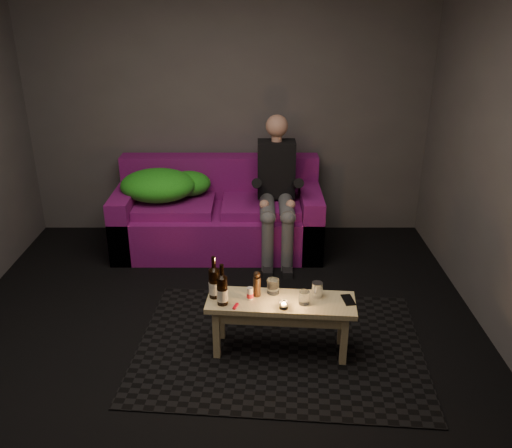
{
  "coord_description": "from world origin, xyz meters",
  "views": [
    {
      "loc": [
        0.28,
        -3.11,
        2.35
      ],
      "look_at": [
        0.28,
        1.07,
        0.55
      ],
      "focal_mm": 38.0,
      "sensor_mm": 36.0,
      "label": 1
    }
  ],
  "objects": [
    {
      "name": "steel_cup",
      "position": [
        0.7,
        0.12,
        0.47
      ],
      "size": [
        0.08,
        0.08,
        0.1
      ],
      "primitive_type": "cylinder",
      "rotation": [
        0.0,
        0.0,
        0.09
      ],
      "color": "silver",
      "rests_on": "coffee_table"
    },
    {
      "name": "tumbler_back",
      "position": [
        0.4,
        0.17,
        0.47
      ],
      "size": [
        0.11,
        0.11,
        0.1
      ],
      "primitive_type": "cylinder",
      "rotation": [
        0.0,
        0.0,
        -0.27
      ],
      "color": "white",
      "rests_on": "coffee_table"
    },
    {
      "name": "coffee_table",
      "position": [
        0.45,
        0.07,
        0.34
      ],
      "size": [
        1.04,
        0.4,
        0.41
      ],
      "rotation": [
        0.0,
        0.0,
        -0.08
      ],
      "color": "tan",
      "rests_on": "rug"
    },
    {
      "name": "red_lighter",
      "position": [
        0.14,
        -0.02,
        0.42
      ],
      "size": [
        0.04,
        0.07,
        0.01
      ],
      "primitive_type": "cube",
      "rotation": [
        0.0,
        0.0,
        -0.31
      ],
      "color": "red",
      "rests_on": "coffee_table"
    },
    {
      "name": "tealight",
      "position": [
        0.46,
        -0.03,
        0.44
      ],
      "size": [
        0.06,
        0.06,
        0.04
      ],
      "color": "white",
      "rests_on": "coffee_table"
    },
    {
      "name": "tumbler_front",
      "position": [
        0.6,
        0.03,
        0.46
      ],
      "size": [
        0.07,
        0.07,
        0.09
      ],
      "primitive_type": "cylinder",
      "rotation": [
        0.0,
        0.0,
        0.0
      ],
      "color": "white",
      "rests_on": "coffee_table"
    },
    {
      "name": "salt_shaker",
      "position": [
        0.24,
        0.08,
        0.46
      ],
      "size": [
        0.05,
        0.05,
        0.09
      ],
      "primitive_type": "cylinder",
      "rotation": [
        0.0,
        0.0,
        0.16
      ],
      "color": "silver",
      "rests_on": "coffee_table"
    },
    {
      "name": "sofa",
      "position": [
        -0.09,
        1.82,
        0.31
      ],
      "size": [
        1.97,
        0.89,
        0.85
      ],
      "color": "#7B1063",
      "rests_on": "floor"
    },
    {
      "name": "room",
      "position": [
        0.0,
        0.47,
        1.64
      ],
      "size": [
        4.5,
        4.5,
        4.5
      ],
      "color": "silver",
      "rests_on": "ground"
    },
    {
      "name": "green_blanket",
      "position": [
        -0.61,
        1.81,
        0.64
      ],
      "size": [
        0.87,
        0.59,
        0.3
      ],
      "color": "#21931A",
      "rests_on": "sofa"
    },
    {
      "name": "pepper_mill",
      "position": [
        0.28,
        0.13,
        0.49
      ],
      "size": [
        0.06,
        0.06,
        0.14
      ],
      "primitive_type": "cylinder",
      "rotation": [
        0.0,
        0.0,
        -0.21
      ],
      "color": "black",
      "rests_on": "coffee_table"
    },
    {
      "name": "beer_bottle_a",
      "position": [
        -0.01,
        0.11,
        0.53
      ],
      "size": [
        0.08,
        0.08,
        0.31
      ],
      "color": "black",
      "rests_on": "coffee_table"
    },
    {
      "name": "rug",
      "position": [
        0.45,
        0.12,
        0.0
      ],
      "size": [
        2.14,
        1.64,
        0.01
      ],
      "primitive_type": "cube",
      "rotation": [
        0.0,
        0.0,
        -0.08
      ],
      "color": "black",
      "rests_on": "floor"
    },
    {
      "name": "beer_bottle_b",
      "position": [
        0.05,
        0.02,
        0.52
      ],
      "size": [
        0.08,
        0.08,
        0.3
      ],
      "color": "black",
      "rests_on": "coffee_table"
    },
    {
      "name": "smartphone",
      "position": [
        0.91,
        0.07,
        0.42
      ],
      "size": [
        0.09,
        0.15,
        0.01
      ],
      "primitive_type": "cube",
      "rotation": [
        0.0,
        0.0,
        0.14
      ],
      "color": "black",
      "rests_on": "coffee_table"
    },
    {
      "name": "person",
      "position": [
        0.47,
        1.66,
        0.68
      ],
      "size": [
        0.35,
        0.82,
        1.32
      ],
      "color": "black",
      "rests_on": "sofa"
    },
    {
      "name": "floor",
      "position": [
        0.0,
        0.0,
        0.0
      ],
      "size": [
        4.5,
        4.5,
        0.0
      ],
      "primitive_type": "plane",
      "color": "black",
      "rests_on": "ground"
    }
  ]
}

